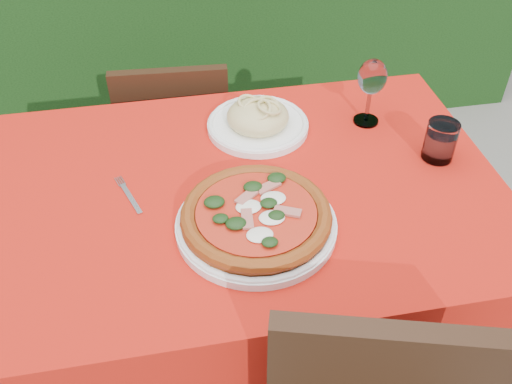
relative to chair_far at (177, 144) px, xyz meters
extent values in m
plane|color=slate|center=(0.14, -0.60, -0.46)|extent=(60.00, 60.00, 0.00)
cube|color=#402314|center=(0.14, -0.60, 0.26)|extent=(1.20, 0.80, 0.04)
cylinder|color=#402314|center=(0.68, -0.94, -0.11)|extent=(0.05, 0.05, 0.70)
cylinder|color=#402314|center=(-0.40, -0.26, -0.11)|extent=(0.05, 0.05, 0.70)
cylinder|color=#402314|center=(0.68, -0.26, -0.11)|extent=(0.05, 0.05, 0.70)
cube|color=red|center=(0.14, -0.60, 0.13)|extent=(1.26, 0.86, 0.32)
cube|color=black|center=(0.00, 0.07, -0.07)|extent=(0.38, 0.38, 0.03)
cube|color=black|center=(-0.01, -0.09, 0.14)|extent=(0.36, 0.06, 0.39)
cylinder|color=black|center=(0.17, 0.22, -0.27)|extent=(0.03, 0.03, 0.37)
cylinder|color=black|center=(-0.14, 0.24, -0.27)|extent=(0.03, 0.03, 0.37)
cylinder|color=black|center=(0.15, -0.09, -0.27)|extent=(0.03, 0.03, 0.37)
cylinder|color=black|center=(-0.16, -0.07, -0.27)|extent=(0.03, 0.03, 0.37)
cylinder|color=white|center=(0.14, -0.75, 0.30)|extent=(0.36, 0.36, 0.02)
cylinder|color=#AC4917|center=(0.14, -0.75, 0.32)|extent=(0.40, 0.40, 0.02)
cylinder|color=#A20B0A|center=(0.14, -0.75, 0.34)|extent=(0.33, 0.33, 0.01)
cylinder|color=white|center=(0.22, -0.37, 0.30)|extent=(0.28, 0.28, 0.02)
ellipsoid|color=#D1C283|center=(0.22, -0.37, 0.33)|extent=(0.22, 0.22, 0.08)
cylinder|color=white|center=(0.65, -0.58, 0.34)|extent=(0.08, 0.08, 0.10)
cylinder|color=#A1C8DA|center=(0.65, -0.58, 0.33)|extent=(0.07, 0.07, 0.07)
cylinder|color=silver|center=(0.52, -0.39, 0.29)|extent=(0.07, 0.07, 0.01)
cylinder|color=silver|center=(0.52, -0.39, 0.35)|extent=(0.01, 0.01, 0.10)
ellipsoid|color=silver|center=(0.52, -0.39, 0.43)|extent=(0.08, 0.08, 0.10)
cube|color=silver|center=(-0.13, -0.60, 0.29)|extent=(0.07, 0.16, 0.00)
camera|label=1|loc=(-0.02, -1.63, 1.19)|focal=40.00mm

